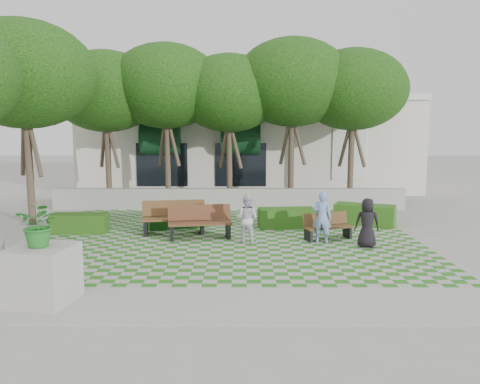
{
  "coord_description": "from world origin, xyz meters",
  "views": [
    {
      "loc": [
        0.55,
        -13.55,
        3.48
      ],
      "look_at": [
        0.5,
        1.5,
        1.4
      ],
      "focal_mm": 35.0,
      "sensor_mm": 36.0,
      "label": 1
    }
  ],
  "objects_px": {
    "bench_west": "(174,218)",
    "person_white": "(247,219)",
    "bench_mid": "(200,222)",
    "planter_front": "(42,262)",
    "hedge_midright": "(286,218)",
    "hedge_midleft": "(177,217)",
    "person_dark": "(367,223)",
    "person_blue": "(322,217)",
    "hedge_west": "(80,223)",
    "bench_east": "(327,227)",
    "hedge_east": "(365,215)"
  },
  "relations": [
    {
      "from": "bench_mid",
      "to": "hedge_west",
      "type": "bearing_deg",
      "value": 160.39
    },
    {
      "from": "hedge_midleft",
      "to": "planter_front",
      "type": "relative_size",
      "value": 1.02
    },
    {
      "from": "hedge_midleft",
      "to": "person_dark",
      "type": "xyz_separation_m",
      "value": [
        5.93,
        -2.82,
        0.36
      ]
    },
    {
      "from": "hedge_midright",
      "to": "planter_front",
      "type": "height_order",
      "value": "planter_front"
    },
    {
      "from": "hedge_east",
      "to": "person_white",
      "type": "bearing_deg",
      "value": -147.93
    },
    {
      "from": "person_dark",
      "to": "hedge_midleft",
      "type": "bearing_deg",
      "value": -18.67
    },
    {
      "from": "hedge_midleft",
      "to": "person_dark",
      "type": "relative_size",
      "value": 1.44
    },
    {
      "from": "bench_east",
      "to": "hedge_west",
      "type": "bearing_deg",
      "value": 154.45
    },
    {
      "from": "bench_mid",
      "to": "planter_front",
      "type": "relative_size",
      "value": 1.01
    },
    {
      "from": "person_blue",
      "to": "hedge_midright",
      "type": "bearing_deg",
      "value": -51.85
    },
    {
      "from": "bench_west",
      "to": "person_dark",
      "type": "distance_m",
      "value": 6.16
    },
    {
      "from": "hedge_midright",
      "to": "bench_east",
      "type": "bearing_deg",
      "value": -56.54
    },
    {
      "from": "hedge_midright",
      "to": "person_dark",
      "type": "distance_m",
      "value": 3.46
    },
    {
      "from": "bench_mid",
      "to": "person_white",
      "type": "height_order",
      "value": "person_white"
    },
    {
      "from": "bench_west",
      "to": "hedge_east",
      "type": "bearing_deg",
      "value": 3.61
    },
    {
      "from": "bench_west",
      "to": "person_white",
      "type": "relative_size",
      "value": 1.44
    },
    {
      "from": "hedge_midleft",
      "to": "person_blue",
      "type": "relative_size",
      "value": 1.33
    },
    {
      "from": "person_blue",
      "to": "bench_east",
      "type": "bearing_deg",
      "value": -102.19
    },
    {
      "from": "hedge_midright",
      "to": "person_blue",
      "type": "distance_m",
      "value": 2.38
    },
    {
      "from": "person_dark",
      "to": "person_blue",
      "type": "bearing_deg",
      "value": -17.56
    },
    {
      "from": "bench_east",
      "to": "hedge_midright",
      "type": "height_order",
      "value": "bench_east"
    },
    {
      "from": "bench_east",
      "to": "planter_front",
      "type": "xyz_separation_m",
      "value": [
        -6.67,
        -5.4,
        0.43
      ]
    },
    {
      "from": "bench_mid",
      "to": "planter_front",
      "type": "xyz_separation_m",
      "value": [
        -2.65,
        -5.5,
        0.32
      ]
    },
    {
      "from": "hedge_west",
      "to": "planter_front",
      "type": "xyz_separation_m",
      "value": [
        1.43,
        -6.28,
        0.51
      ]
    },
    {
      "from": "hedge_midright",
      "to": "person_dark",
      "type": "bearing_deg",
      "value": -52.5
    },
    {
      "from": "bench_mid",
      "to": "person_white",
      "type": "relative_size",
      "value": 1.39
    },
    {
      "from": "bench_west",
      "to": "hedge_west",
      "type": "distance_m",
      "value": 3.17
    },
    {
      "from": "bench_east",
      "to": "person_white",
      "type": "height_order",
      "value": "person_white"
    },
    {
      "from": "person_blue",
      "to": "person_white",
      "type": "height_order",
      "value": "person_blue"
    },
    {
      "from": "hedge_west",
      "to": "hedge_midleft",
      "type": "bearing_deg",
      "value": 16.41
    },
    {
      "from": "person_blue",
      "to": "hedge_west",
      "type": "bearing_deg",
      "value": 6.66
    },
    {
      "from": "bench_mid",
      "to": "hedge_west",
      "type": "height_order",
      "value": "bench_mid"
    },
    {
      "from": "hedge_midleft",
      "to": "bench_west",
      "type": "bearing_deg",
      "value": -88.45
    },
    {
      "from": "hedge_west",
      "to": "person_white",
      "type": "relative_size",
      "value": 1.22
    },
    {
      "from": "planter_front",
      "to": "bench_west",
      "type": "bearing_deg",
      "value": 74.26
    },
    {
      "from": "bench_west",
      "to": "bench_east",
      "type": "bearing_deg",
      "value": -17.15
    },
    {
      "from": "hedge_west",
      "to": "planter_front",
      "type": "bearing_deg",
      "value": -77.2
    },
    {
      "from": "bench_mid",
      "to": "hedge_midleft",
      "type": "bearing_deg",
      "value": 110.25
    },
    {
      "from": "bench_east",
      "to": "person_dark",
      "type": "bearing_deg",
      "value": -66.05
    },
    {
      "from": "hedge_east",
      "to": "person_dark",
      "type": "bearing_deg",
      "value": -103.59
    },
    {
      "from": "hedge_midright",
      "to": "hedge_midleft",
      "type": "relative_size",
      "value": 0.93
    },
    {
      "from": "hedge_midleft",
      "to": "person_dark",
      "type": "height_order",
      "value": "person_dark"
    },
    {
      "from": "person_dark",
      "to": "bench_east",
      "type": "bearing_deg",
      "value": -39.88
    },
    {
      "from": "hedge_west",
      "to": "planter_front",
      "type": "relative_size",
      "value": 0.89
    },
    {
      "from": "hedge_midleft",
      "to": "person_blue",
      "type": "distance_m",
      "value": 5.24
    },
    {
      "from": "bench_east",
      "to": "bench_west",
      "type": "relative_size",
      "value": 0.77
    },
    {
      "from": "hedge_midleft",
      "to": "person_blue",
      "type": "height_order",
      "value": "person_blue"
    },
    {
      "from": "bench_west",
      "to": "person_white",
      "type": "distance_m",
      "value": 2.71
    },
    {
      "from": "hedge_midright",
      "to": "hedge_midleft",
      "type": "distance_m",
      "value": 3.84
    },
    {
      "from": "hedge_midright",
      "to": "hedge_east",
      "type": "bearing_deg",
      "value": 9.53
    }
  ]
}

